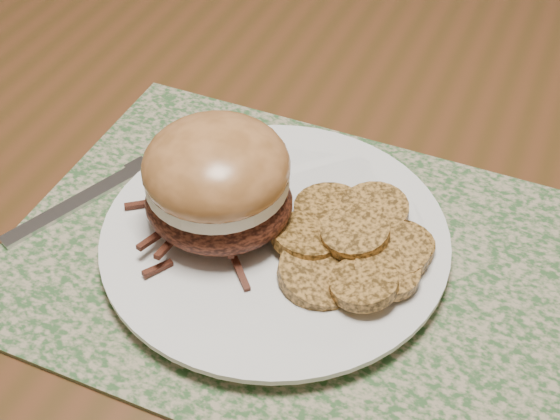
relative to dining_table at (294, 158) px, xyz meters
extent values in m
cube|color=#583119|center=(0.00, 0.00, 0.06)|extent=(1.50, 0.90, 0.04)
cylinder|color=#583119|center=(-0.69, 0.39, -0.32)|extent=(0.06, 0.06, 0.71)
cube|color=#34592E|center=(0.09, -0.20, 0.08)|extent=(0.45, 0.33, 0.00)
cylinder|color=white|center=(0.07, -0.20, 0.09)|extent=(0.26, 0.26, 0.02)
ellipsoid|color=black|center=(0.02, -0.20, 0.12)|extent=(0.12, 0.11, 0.05)
cylinder|color=beige|center=(0.02, -0.20, 0.15)|extent=(0.11, 0.11, 0.01)
ellipsoid|color=#A56636|center=(0.02, -0.20, 0.16)|extent=(0.11, 0.11, 0.06)
cylinder|color=#AA7432|center=(0.10, -0.16, 0.10)|extent=(0.08, 0.08, 0.01)
cylinder|color=#AA7432|center=(0.13, -0.15, 0.11)|extent=(0.07, 0.07, 0.02)
cylinder|color=#AA7432|center=(0.16, -0.18, 0.10)|extent=(0.08, 0.08, 0.02)
cylinder|color=#AA7432|center=(0.09, -0.20, 0.11)|extent=(0.08, 0.08, 0.02)
cylinder|color=#AA7432|center=(0.13, -0.19, 0.12)|extent=(0.07, 0.07, 0.02)
cylinder|color=#AA7432|center=(0.16, -0.21, 0.11)|extent=(0.06, 0.06, 0.01)
cylinder|color=#AA7432|center=(0.12, -0.23, 0.10)|extent=(0.08, 0.08, 0.02)
cylinder|color=#AA7432|center=(0.15, -0.23, 0.11)|extent=(0.07, 0.07, 0.02)
cylinder|color=#AA7432|center=(0.16, -0.19, 0.11)|extent=(0.08, 0.08, 0.01)
cube|color=#B9B9C0|center=(-0.11, -0.23, 0.09)|extent=(0.06, 0.12, 0.00)
cube|color=#B9B9C0|center=(-0.08, -0.16, 0.09)|extent=(0.03, 0.03, 0.00)
camera|label=1|loc=(0.24, -0.59, 0.54)|focal=50.00mm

